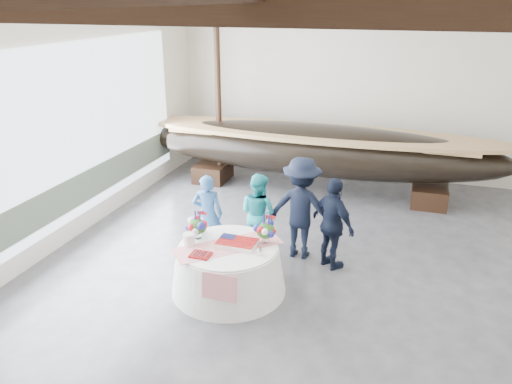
% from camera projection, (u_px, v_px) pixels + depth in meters
% --- Properties ---
extents(floor, '(10.00, 12.00, 0.01)m').
position_uv_depth(floor, '(325.00, 297.00, 7.74)').
color(floor, '#3D3D42').
rests_on(floor, ground).
extents(wall_back, '(10.00, 0.02, 4.50)m').
position_uv_depth(wall_back, '(375.00, 88.00, 12.23)').
color(wall_back, silver).
rests_on(wall_back, ground).
extents(wall_left, '(0.02, 12.00, 4.50)m').
position_uv_depth(wall_left, '(36.00, 131.00, 8.35)').
color(wall_left, silver).
rests_on(wall_left, ground).
extents(pavilion_structure, '(9.80, 11.76, 4.50)m').
position_uv_depth(pavilion_structure, '(349.00, 23.00, 6.96)').
color(pavilion_structure, black).
rests_on(pavilion_structure, ground).
extents(open_bay, '(0.03, 7.00, 3.20)m').
position_uv_depth(open_bay, '(79.00, 140.00, 9.37)').
color(open_bay, silver).
rests_on(open_bay, ground).
extents(longboat_display, '(8.70, 1.74, 1.63)m').
position_uv_depth(longboat_display, '(316.00, 149.00, 11.58)').
color(longboat_display, black).
rests_on(longboat_display, ground).
extents(banquet_table, '(1.80, 1.80, 0.77)m').
position_uv_depth(banquet_table, '(228.00, 268.00, 7.80)').
color(banquet_table, white).
rests_on(banquet_table, ground).
extents(tabletop_items, '(1.60, 1.53, 0.40)m').
position_uv_depth(tabletop_items, '(227.00, 233.00, 7.74)').
color(tabletop_items, red).
rests_on(tabletop_items, banquet_table).
extents(guest_woman_blue, '(0.61, 0.47, 1.48)m').
position_uv_depth(guest_woman_blue, '(208.00, 214.00, 8.87)').
color(guest_woman_blue, '#2B568B').
rests_on(guest_woman_blue, ground).
extents(guest_woman_teal, '(0.88, 0.79, 1.48)m').
position_uv_depth(guest_woman_teal, '(258.00, 213.00, 8.91)').
color(guest_woman_teal, teal).
rests_on(guest_woman_teal, ground).
extents(guest_man_left, '(1.19, 0.70, 1.83)m').
position_uv_depth(guest_man_left, '(301.00, 208.00, 8.67)').
color(guest_man_left, black).
rests_on(guest_man_left, ground).
extents(guest_man_right, '(0.99, 0.90, 1.62)m').
position_uv_depth(guest_man_right, '(333.00, 224.00, 8.31)').
color(guest_man_right, black).
rests_on(guest_man_right, ground).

